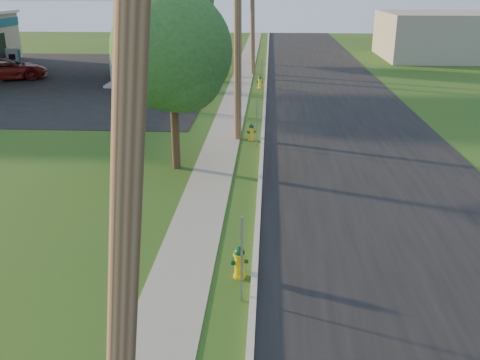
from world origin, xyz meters
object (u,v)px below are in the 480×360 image
hydrant_mid (251,132)px  hydrant_far (260,82)px  car_silver (139,67)px  fuel_pump_se (132,65)px  utility_pole_near (126,172)px  price_pylon (168,5)px  car_red (7,69)px  fuel_pump_ne (118,74)px  tree_lot (187,3)px  utility_pole_mid (238,23)px  fuel_pump_sw (15,64)px  hydrant_near (240,262)px  tree_verge (174,56)px  utility_pole_far (252,7)px

hydrant_mid → hydrant_far: hydrant_far is taller
hydrant_mid → car_silver: car_silver is taller
fuel_pump_se → hydrant_far: 10.81m
utility_pole_near → price_pylon: size_ratio=1.38×
car_red → car_silver: 9.22m
hydrant_far → car_silver: size_ratio=0.19×
hydrant_far → price_pylon: bearing=-125.0°
utility_pole_near → hydrant_far: utility_pole_near is taller
fuel_pump_ne → tree_lot: (2.95, 12.42, 4.13)m
utility_pole_mid → tree_lot: utility_pole_mid is taller
fuel_pump_ne → utility_pole_mid: bearing=-55.6°
hydrant_far → fuel_pump_se: bearing=153.0°
hydrant_mid → fuel_pump_sw: bearing=137.1°
hydrant_near → fuel_pump_ne: bearing=111.2°
hydrant_near → car_silver: (-8.89, 27.70, 0.34)m
car_red → price_pylon: bearing=-148.3°
fuel_pump_sw → utility_pole_near: bearing=-62.9°
hydrant_near → hydrant_mid: hydrant_near is taller
car_red → hydrant_mid: bearing=-154.0°
hydrant_near → fuel_pump_se: bearing=108.5°
fuel_pump_ne → car_silver: fuel_pump_ne is taller
tree_verge → hydrant_near: 8.99m
fuel_pump_sw → tree_verge: 26.67m
tree_lot → car_red: size_ratio=1.38×
utility_pole_far → hydrant_mid: size_ratio=12.52×
price_pylon → tree_verge: size_ratio=1.07×
utility_pole_mid → car_silver: (-8.14, 15.89, -4.22)m
fuel_pump_se → hydrant_far: bearing=-27.0°
utility_pole_mid → fuel_pump_se: bearing=117.6°
utility_pole_near → car_red: (-17.22, 32.32, -4.04)m
fuel_pump_sw → price_pylon: price_pylon is taller
fuel_pump_se → hydrant_near: 30.38m
utility_pole_near → car_silver: size_ratio=2.20×
hydrant_near → utility_pole_near: bearing=-96.9°
fuel_pump_se → car_silver: 1.34m
utility_pole_far → hydrant_near: bearing=-88.6°
utility_pole_mid → utility_pole_far: (0.00, 18.00, -0.15)m
fuel_pump_sw → hydrant_far: size_ratio=3.93×
hydrant_far → car_red: (-17.95, 2.21, 0.36)m
utility_pole_near → hydrant_far: size_ratio=11.63×
hydrant_near → car_red: 31.71m
fuel_pump_ne → tree_lot: bearing=76.6°
utility_pole_mid → car_red: utility_pole_mid is taller
utility_pole_near → fuel_pump_ne: size_ratio=2.96×
fuel_pump_ne → tree_verge: (6.94, -17.10, 3.42)m
fuel_pump_se → hydrant_near: fuel_pump_se is taller
car_red → hydrant_near: bearing=-170.3°
hydrant_mid → utility_pole_far: bearing=91.9°
utility_pole_mid → car_silver: 18.35m
fuel_pump_se → hydrant_far: fuel_pump_se is taller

